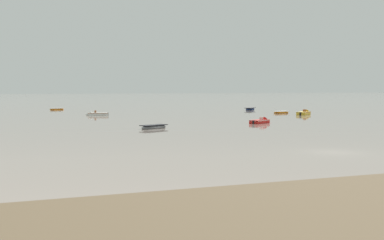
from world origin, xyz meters
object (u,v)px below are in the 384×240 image
Objects in this scene: rowboat_moored_7 at (250,109)px; motorboat_moored_3 at (262,122)px; motorboat_moored_1 at (305,113)px; motorboat_moored_0 at (95,114)px; rowboat_moored_2 at (57,109)px; rowboat_moored_0 at (154,127)px; rowboat_moored_1 at (281,112)px.

motorboat_moored_3 is at bearing -163.19° from rowboat_moored_7.
motorboat_moored_1 is at bearing -137.13° from rowboat_moored_7.
rowboat_moored_2 is at bearing -67.44° from motorboat_moored_0.
motorboat_moored_3 is 43.42m from rowboat_moored_7.
rowboat_moored_7 is (37.25, 9.55, 0.01)m from motorboat_moored_0.
motorboat_moored_1 is 1.08× the size of motorboat_moored_3.
rowboat_moored_2 is (-4.56, 59.60, -0.03)m from rowboat_moored_0.
rowboat_moored_2 is at bearing 80.04° from motorboat_moored_3.
motorboat_moored_0 is 0.96× the size of motorboat_moored_1.
motorboat_moored_1 is 1.00× the size of rowboat_moored_7.
rowboat_moored_0 is 1.10× the size of rowboat_moored_1.
motorboat_moored_0 is 1.04× the size of rowboat_moored_0.
rowboat_moored_2 is at bearing 97.21° from motorboat_moored_1.
rowboat_moored_1 is (34.99, 27.09, -0.01)m from rowboat_moored_0.
motorboat_moored_0 is 36.45m from rowboat_moored_1.
rowboat_moored_1 is 51.20m from rowboat_moored_2.
rowboat_moored_0 is (0.98, -32.99, -0.02)m from motorboat_moored_0.
motorboat_moored_1 is (1.34, -6.17, 0.06)m from rowboat_moored_1.
motorboat_moored_3 is at bearing -135.95° from rowboat_moored_1.
motorboat_moored_0 reaches higher than rowboat_moored_2.
motorboat_moored_1 is 21.62m from rowboat_moored_7.
rowboat_moored_1 is at bearing -57.25° from rowboat_moored_2.
motorboat_moored_0 is at bearing 147.06° from rowboat_moored_7.
rowboat_moored_2 is (-39.56, 32.51, -0.01)m from rowboat_moored_1.
rowboat_moored_7 is at bearing 23.81° from rowboat_moored_0.
motorboat_moored_1 is 56.29m from rowboat_moored_2.
rowboat_moored_1 is at bearing -174.43° from motorboat_moored_0.
motorboat_moored_0 is at bearing 90.54° from motorboat_moored_3.
rowboat_moored_0 is 1.17× the size of rowboat_moored_2.
rowboat_moored_0 is at bearing -103.46° from rowboat_moored_2.
motorboat_moored_3 is at bearing -86.54° from rowboat_moored_2.
motorboat_moored_0 is 1.14× the size of rowboat_moored_1.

